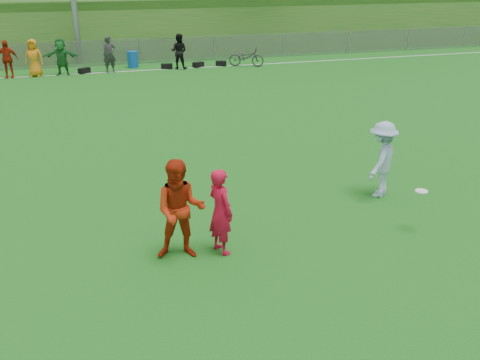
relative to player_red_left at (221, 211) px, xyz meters
name	(u,v)px	position (x,y,z in m)	size (l,w,h in m)	color
ground	(269,238)	(1.01, 0.20, -0.80)	(120.00, 120.00, 0.00)	#1C6214
sideline_far	(145,70)	(1.01, 18.20, -0.80)	(60.00, 0.10, 0.01)	white
fence	(139,51)	(1.01, 20.20, -0.16)	(58.00, 0.06, 1.30)	gray
berm	(119,15)	(1.01, 31.20, 0.70)	(120.00, 18.00, 3.00)	#205417
spectator_row	(79,56)	(-2.01, 18.20, 0.04)	(8.93, 0.96, 1.69)	#A5210B
gear_bags	(169,66)	(2.21, 18.30, -0.67)	(7.36, 0.55, 0.26)	black
player_red_left	(221,211)	(0.00, 0.00, 0.00)	(0.59, 0.38, 1.61)	red
player_red_center	(180,210)	(-0.71, 0.02, 0.11)	(0.89, 0.69, 1.83)	#AF250C
player_blue	(382,159)	(4.07, 1.43, 0.06)	(1.11, 0.64, 1.72)	#9AB7D6
frisbee	(421,191)	(3.90, -0.33, 0.04)	(0.24, 0.24, 0.02)	white
recycling_bin	(133,59)	(0.55, 19.18, -0.40)	(0.54, 0.54, 0.80)	#1050AF
bicycle	(246,57)	(6.09, 17.83, -0.34)	(0.62, 1.78, 0.93)	#2D2D30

